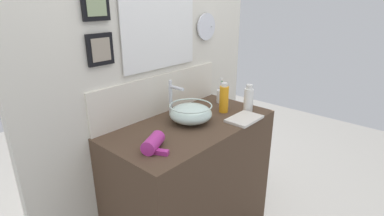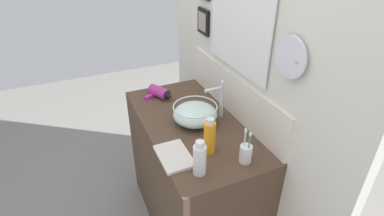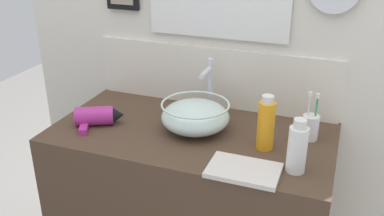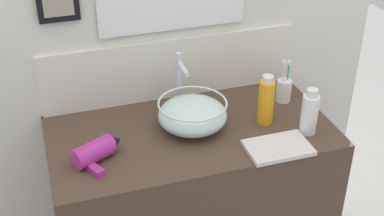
{
  "view_description": "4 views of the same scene",
  "coord_description": "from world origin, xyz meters",
  "px_view_note": "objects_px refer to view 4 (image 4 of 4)",
  "views": [
    {
      "loc": [
        -1.27,
        -1.13,
        1.63
      ],
      "look_at": [
        0.0,
        0.0,
        0.99
      ],
      "focal_mm": 28.0,
      "sensor_mm": 36.0,
      "label": 1
    },
    {
      "loc": [
        1.38,
        -0.61,
        1.89
      ],
      "look_at": [
        0.0,
        0.0,
        0.99
      ],
      "focal_mm": 28.0,
      "sensor_mm": 36.0,
      "label": 2
    },
    {
      "loc": [
        0.52,
        -1.38,
        1.65
      ],
      "look_at": [
        0.0,
        0.0,
        0.99
      ],
      "focal_mm": 40.0,
      "sensor_mm": 36.0,
      "label": 3
    },
    {
      "loc": [
        -0.51,
        -1.62,
        2.03
      ],
      "look_at": [
        0.0,
        0.0,
        0.99
      ],
      "focal_mm": 50.0,
      "sensor_mm": 36.0,
      "label": 4
    }
  ],
  "objects_px": {
    "glass_bowl_sink": "(193,114)",
    "hair_drier": "(97,151)",
    "hand_towel": "(278,148)",
    "toothbrush_cup": "(284,90)",
    "lotion_bottle": "(266,101)",
    "faucet": "(180,77)",
    "spray_bottle": "(310,113)"
  },
  "relations": [
    {
      "from": "toothbrush_cup",
      "to": "glass_bowl_sink",
      "type": "bearing_deg",
      "value": -168.98
    },
    {
      "from": "lotion_bottle",
      "to": "toothbrush_cup",
      "type": "bearing_deg",
      "value": 42.2
    },
    {
      "from": "faucet",
      "to": "hand_towel",
      "type": "distance_m",
      "value": 0.48
    },
    {
      "from": "faucet",
      "to": "lotion_bottle",
      "type": "xyz_separation_m",
      "value": [
        0.28,
        -0.21,
        -0.04
      ]
    },
    {
      "from": "lotion_bottle",
      "to": "spray_bottle",
      "type": "distance_m",
      "value": 0.17
    },
    {
      "from": "glass_bowl_sink",
      "to": "toothbrush_cup",
      "type": "bearing_deg",
      "value": 11.02
    },
    {
      "from": "glass_bowl_sink",
      "to": "hair_drier",
      "type": "xyz_separation_m",
      "value": [
        -0.38,
        -0.09,
        -0.02
      ]
    },
    {
      "from": "faucet",
      "to": "toothbrush_cup",
      "type": "relative_size",
      "value": 1.26
    },
    {
      "from": "glass_bowl_sink",
      "to": "faucet",
      "type": "distance_m",
      "value": 0.18
    },
    {
      "from": "glass_bowl_sink",
      "to": "faucet",
      "type": "bearing_deg",
      "value": 90.0
    },
    {
      "from": "hair_drier",
      "to": "lotion_bottle",
      "type": "distance_m",
      "value": 0.66
    },
    {
      "from": "hair_drier",
      "to": "lotion_bottle",
      "type": "xyz_separation_m",
      "value": [
        0.66,
        0.04,
        0.06
      ]
    },
    {
      "from": "glass_bowl_sink",
      "to": "hair_drier",
      "type": "height_order",
      "value": "glass_bowl_sink"
    },
    {
      "from": "lotion_bottle",
      "to": "faucet",
      "type": "bearing_deg",
      "value": 143.71
    },
    {
      "from": "glass_bowl_sink",
      "to": "hair_drier",
      "type": "relative_size",
      "value": 1.3
    },
    {
      "from": "glass_bowl_sink",
      "to": "spray_bottle",
      "type": "xyz_separation_m",
      "value": [
        0.41,
        -0.16,
        0.03
      ]
    },
    {
      "from": "hair_drier",
      "to": "glass_bowl_sink",
      "type": "bearing_deg",
      "value": 13.54
    },
    {
      "from": "glass_bowl_sink",
      "to": "spray_bottle",
      "type": "height_order",
      "value": "spray_bottle"
    },
    {
      "from": "lotion_bottle",
      "to": "hand_towel",
      "type": "distance_m",
      "value": 0.21
    },
    {
      "from": "toothbrush_cup",
      "to": "hand_towel",
      "type": "relative_size",
      "value": 0.81
    },
    {
      "from": "toothbrush_cup",
      "to": "hair_drier",
      "type": "bearing_deg",
      "value": -167.78
    },
    {
      "from": "spray_bottle",
      "to": "hand_towel",
      "type": "distance_m",
      "value": 0.19
    },
    {
      "from": "spray_bottle",
      "to": "hand_towel",
      "type": "height_order",
      "value": "spray_bottle"
    },
    {
      "from": "glass_bowl_sink",
      "to": "hair_drier",
      "type": "distance_m",
      "value": 0.39
    },
    {
      "from": "faucet",
      "to": "lotion_bottle",
      "type": "relative_size",
      "value": 1.17
    },
    {
      "from": "glass_bowl_sink",
      "to": "hand_towel",
      "type": "distance_m",
      "value": 0.35
    },
    {
      "from": "glass_bowl_sink",
      "to": "faucet",
      "type": "relative_size",
      "value": 1.11
    },
    {
      "from": "hand_towel",
      "to": "glass_bowl_sink",
      "type": "bearing_deg",
      "value": 137.62
    },
    {
      "from": "lotion_bottle",
      "to": "spray_bottle",
      "type": "relative_size",
      "value": 1.09
    },
    {
      "from": "glass_bowl_sink",
      "to": "lotion_bottle",
      "type": "height_order",
      "value": "lotion_bottle"
    },
    {
      "from": "toothbrush_cup",
      "to": "hand_towel",
      "type": "height_order",
      "value": "toothbrush_cup"
    },
    {
      "from": "faucet",
      "to": "glass_bowl_sink",
      "type": "bearing_deg",
      "value": -90.0
    }
  ]
}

